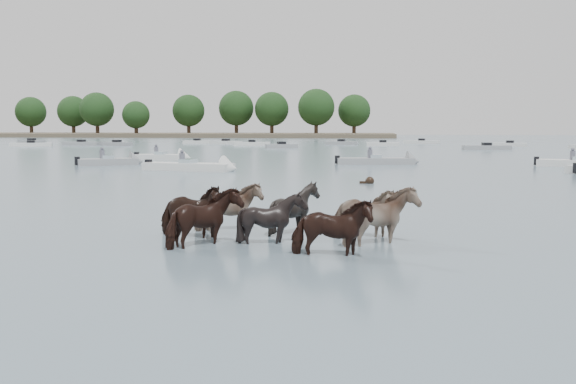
# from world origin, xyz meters

# --- Properties ---
(ground) EXTENTS (400.00, 400.00, 0.00)m
(ground) POSITION_xyz_m (0.00, 0.00, 0.00)
(ground) COLOR slate
(ground) RESTS_ON ground
(shoreline) EXTENTS (160.00, 30.00, 1.00)m
(shoreline) POSITION_xyz_m (-70.00, 150.00, 0.50)
(shoreline) COLOR #4C4233
(shoreline) RESTS_ON ground
(pony_herd) EXTENTS (6.79, 4.43, 1.61)m
(pony_herd) POSITION_xyz_m (2.73, -0.13, 0.55)
(pony_herd) COLOR black
(pony_herd) RESTS_ON ground
(swimming_pony) EXTENTS (0.72, 0.44, 0.44)m
(swimming_pony) POSITION_xyz_m (4.72, 16.00, 0.10)
(swimming_pony) COLOR black
(swimming_pony) RESTS_ON ground
(motorboat_a) EXTENTS (4.80, 3.83, 1.92)m
(motorboat_a) POSITION_xyz_m (-13.64, 28.84, 0.23)
(motorboat_a) COLOR gray
(motorboat_a) RESTS_ON ground
(motorboat_b) EXTENTS (6.55, 2.88, 1.92)m
(motorboat_b) POSITION_xyz_m (-6.00, 23.64, 0.22)
(motorboat_b) COLOR silver
(motorboat_b) RESTS_ON ground
(motorboat_c) EXTENTS (6.35, 2.41, 1.92)m
(motorboat_c) POSITION_xyz_m (5.84, 32.20, 0.22)
(motorboat_c) COLOR gray
(motorboat_c) RESTS_ON ground
(motorboat_f) EXTENTS (4.86, 1.67, 1.92)m
(motorboat_f) POSITION_xyz_m (-12.02, 35.74, 0.23)
(motorboat_f) COLOR silver
(motorboat_f) RESTS_ON ground
(distant_flotilla) EXTENTS (105.19, 28.16, 0.93)m
(distant_flotilla) POSITION_xyz_m (-1.38, 76.27, 0.26)
(distant_flotilla) COLOR gray
(distant_flotilla) RESTS_ON ground
(treeline) EXTENTS (144.61, 21.36, 12.59)m
(treeline) POSITION_xyz_m (-58.25, 152.99, 6.98)
(treeline) COLOR #382619
(treeline) RESTS_ON ground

